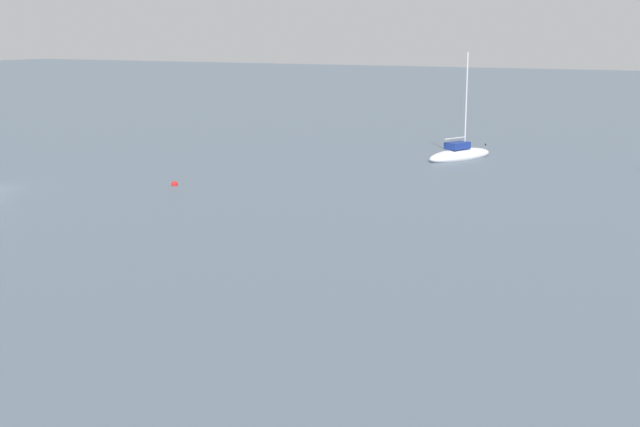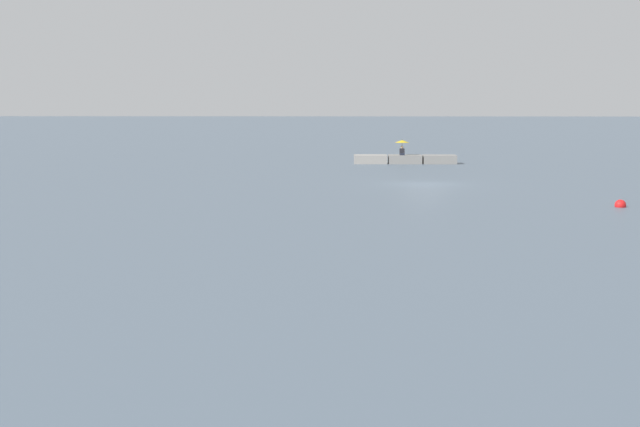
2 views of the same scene
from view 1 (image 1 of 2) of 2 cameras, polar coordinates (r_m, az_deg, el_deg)
sailboat_white_mid at (r=87.26m, az=9.29°, el=3.89°), size 8.88×5.51×11.00m
mooring_buoy_near at (r=72.19m, az=-9.66°, el=1.93°), size 0.54×0.54×0.54m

